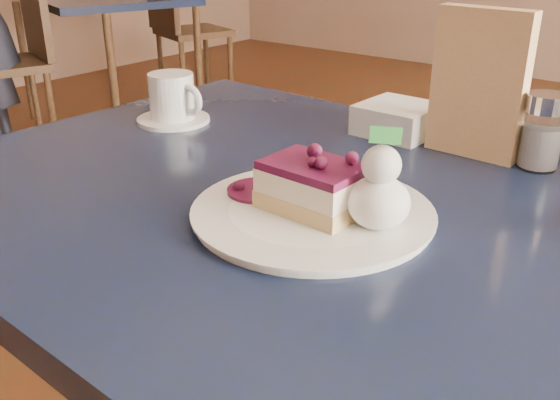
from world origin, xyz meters
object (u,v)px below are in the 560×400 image
Objects in this scene: cheesecake_slice at (313,187)px; dessert_plate at (313,213)px; coffee_set at (173,101)px; bg_table_far_left at (117,108)px; main_table at (334,258)px.

dessert_plate is at bearing -177.70° from cheesecake_slice.
coffee_set is (-0.46, 0.19, -0.00)m from cheesecake_slice.
cheesecake_slice is 0.89× the size of coffee_set.
dessert_plate is 2.08× the size of coffee_set.
coffee_set is 2.98m from bg_table_far_left.
coffee_set reaches higher than dessert_plate.
main_table is 0.11m from dessert_plate.
bg_table_far_left is (-2.82, 1.77, -0.66)m from main_table.
bg_table_far_left is at bearing 145.22° from coffee_set.
bg_table_far_left is (-2.36, 1.64, -0.78)m from coffee_set.
cheesecake_slice is 0.07× the size of bg_table_far_left.
cheesecake_slice is at bearing -21.96° from coffee_set.
dessert_plate is 0.50m from coffee_set.
bg_table_far_left is at bearing 149.41° from cheesecake_slice.
coffee_set reaches higher than bg_table_far_left.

